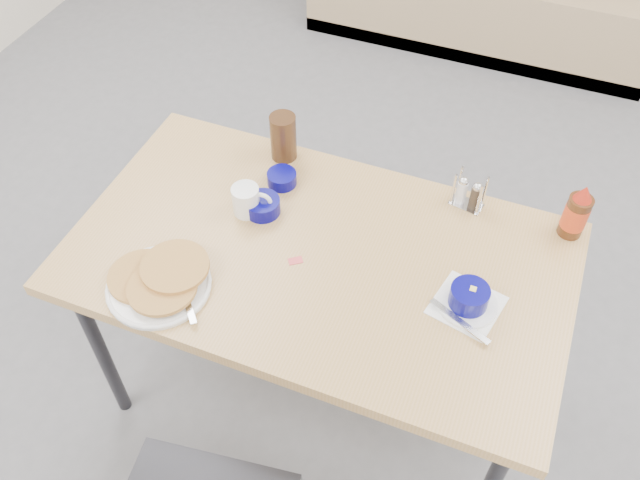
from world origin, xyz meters
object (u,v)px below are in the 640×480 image
at_px(amber_tumbler, 283,137).
at_px(creamer_bowl, 282,178).
at_px(grits_setting, 468,299).
at_px(dining_table, 319,267).
at_px(condiment_caddy, 468,195).
at_px(syrup_bottle, 576,213).
at_px(coffee_mug, 247,200).
at_px(pancake_plate, 159,281).
at_px(butter_bowl, 263,206).

bearing_deg(amber_tumbler, creamer_bowl, -69.45).
bearing_deg(creamer_bowl, grits_setting, -21.12).
xyz_separation_m(dining_table, condiment_caddy, (0.34, 0.34, 0.10)).
distance_m(dining_table, syrup_bottle, 0.74).
distance_m(coffee_mug, grits_setting, 0.69).
height_order(coffee_mug, condiment_caddy, condiment_caddy).
bearing_deg(dining_table, condiment_caddy, 45.10).
height_order(dining_table, pancake_plate, pancake_plate).
relative_size(pancake_plate, syrup_bottle, 1.65).
relative_size(butter_bowl, syrup_bottle, 0.57).
bearing_deg(amber_tumbler, condiment_caddy, 0.00).
relative_size(dining_table, syrup_bottle, 7.68).
bearing_deg(coffee_mug, amber_tumbler, 89.97).
height_order(dining_table, grits_setting, grits_setting).
height_order(dining_table, condiment_caddy, condiment_caddy).
relative_size(dining_table, pancake_plate, 4.65).
bearing_deg(coffee_mug, grits_setting, -8.37).
xyz_separation_m(pancake_plate, condiment_caddy, (0.69, 0.60, 0.02)).
xyz_separation_m(coffee_mug, condiment_caddy, (0.59, 0.26, -0.01)).
height_order(dining_table, creamer_bowl, creamer_bowl).
height_order(butter_bowl, syrup_bottle, syrup_bottle).
bearing_deg(butter_bowl, pancake_plate, -111.60).
bearing_deg(syrup_bottle, amber_tumbler, 179.98).
bearing_deg(grits_setting, butter_bowl, 169.82).
xyz_separation_m(dining_table, butter_bowl, (-0.21, 0.09, 0.09)).
xyz_separation_m(pancake_plate, amber_tumbler, (0.10, 0.60, 0.06)).
xyz_separation_m(butter_bowl, condiment_caddy, (0.55, 0.25, 0.02)).
distance_m(dining_table, creamer_bowl, 0.32).
bearing_deg(dining_table, pancake_plate, -143.44).
relative_size(grits_setting, creamer_bowl, 2.34).
xyz_separation_m(dining_table, pancake_plate, (-0.35, -0.26, 0.08)).
distance_m(pancake_plate, amber_tumbler, 0.61).
bearing_deg(pancake_plate, grits_setting, 16.94).
xyz_separation_m(creamer_bowl, syrup_bottle, (0.85, 0.12, 0.06)).
bearing_deg(creamer_bowl, pancake_plate, -106.57).
bearing_deg(condiment_caddy, coffee_mug, -144.16).
relative_size(grits_setting, syrup_bottle, 1.16).
bearing_deg(butter_bowl, creamer_bowl, 88.15).
xyz_separation_m(coffee_mug, creamer_bowl, (0.04, 0.15, -0.03)).
bearing_deg(creamer_bowl, amber_tumbler, 110.55).
distance_m(dining_table, amber_tumbler, 0.45).
relative_size(coffee_mug, butter_bowl, 1.13).
distance_m(grits_setting, creamer_bowl, 0.68).
distance_m(creamer_bowl, syrup_bottle, 0.86).
bearing_deg(coffee_mug, syrup_bottle, 16.43).
xyz_separation_m(creamer_bowl, condiment_caddy, (0.55, 0.12, 0.02)).
relative_size(dining_table, coffee_mug, 11.88).
relative_size(grits_setting, condiment_caddy, 1.83).
distance_m(coffee_mug, creamer_bowl, 0.15).
height_order(amber_tumbler, condiment_caddy, amber_tumbler).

